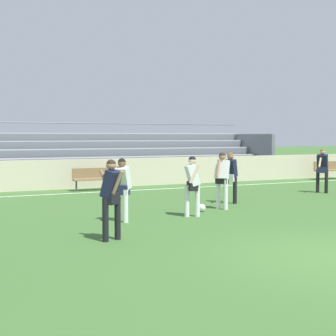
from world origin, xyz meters
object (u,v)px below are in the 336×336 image
(bench_near_bin, at_px, (95,177))
(player_dark_trailing_run, at_px, (111,192))
(player_dark_wide_left, at_px, (322,167))
(bench_far_right, at_px, (329,168))
(bleacher_stand, at_px, (40,156))
(soccer_ball, at_px, (202,208))
(player_white_on_ball, at_px, (192,181))
(player_white_pressing_high, at_px, (222,175))
(player_white_challenging, at_px, (122,184))
(player_dark_dropping_back, at_px, (230,173))

(bench_near_bin, relative_size, player_dark_trailing_run, 1.06)
(player_dark_wide_left, height_order, player_dark_trailing_run, player_dark_wide_left)
(player_dark_trailing_run, bearing_deg, bench_far_right, 32.60)
(bleacher_stand, distance_m, soccer_ball, 11.14)
(player_white_on_ball, distance_m, soccer_ball, 1.29)
(bench_far_right, xyz_separation_m, soccer_ball, (-11.27, -6.85, -0.44))
(player_white_pressing_high, distance_m, player_dark_wide_left, 6.11)
(player_white_challenging, bearing_deg, player_white_on_ball, -1.35)
(bench_near_bin, bearing_deg, player_white_challenging, -102.15)
(bench_far_right, relative_size, player_dark_dropping_back, 1.09)
(player_dark_wide_left, relative_size, player_white_challenging, 1.05)
(player_dark_wide_left, xyz_separation_m, soccer_ball, (-6.53, -2.21, -0.91))
(soccer_ball, bearing_deg, bleacher_stand, 102.75)
(player_dark_trailing_run, bearing_deg, player_dark_dropping_back, 35.81)
(bleacher_stand, distance_m, player_dark_trailing_run, 13.59)
(bench_far_right, height_order, player_white_pressing_high, player_white_pressing_high)
(player_dark_dropping_back, relative_size, player_dark_trailing_run, 0.97)
(player_white_on_ball, height_order, player_dark_wide_left, player_dark_wide_left)
(player_white_on_ball, xyz_separation_m, soccer_ball, (0.68, 0.68, -0.86))
(bench_near_bin, bearing_deg, bleacher_stand, 109.15)
(player_dark_dropping_back, height_order, player_dark_trailing_run, player_dark_trailing_run)
(bleacher_stand, xyz_separation_m, bench_far_right, (13.71, -3.97, -0.70))
(player_white_challenging, bearing_deg, bench_near_bin, 77.85)
(player_dark_trailing_run, bearing_deg, soccer_ball, 36.39)
(bench_far_right, distance_m, player_dark_wide_left, 6.64)
(player_dark_dropping_back, distance_m, soccer_ball, 2.26)
(bench_near_bin, xyz_separation_m, player_dark_dropping_back, (2.79, -5.66, 0.43))
(player_white_challenging, bearing_deg, player_dark_dropping_back, 22.43)
(bench_far_right, relative_size, soccer_ball, 8.18)
(bleacher_stand, height_order, bench_far_right, bleacher_stand)
(bench_near_bin, distance_m, player_dark_wide_left, 8.92)
(player_white_pressing_high, xyz_separation_m, player_dark_wide_left, (5.76, 2.05, 0.01))
(bleacher_stand, relative_size, player_dark_trailing_run, 14.03)
(player_white_pressing_high, xyz_separation_m, player_white_challenging, (-3.46, -0.80, -0.05))
(bleacher_stand, distance_m, bench_near_bin, 4.26)
(player_dark_trailing_run, relative_size, soccer_ball, 7.69)
(player_white_pressing_high, height_order, player_white_on_ball, player_white_pressing_high)
(bleacher_stand, bearing_deg, player_white_on_ball, -81.29)
(player_dark_wide_left, distance_m, soccer_ball, 6.96)
(soccer_ball, bearing_deg, bench_near_bin, 98.87)
(bleacher_stand, relative_size, player_dark_wide_left, 13.96)
(bleacher_stand, distance_m, player_dark_wide_left, 12.44)
(player_white_pressing_high, xyz_separation_m, soccer_ball, (-0.78, -0.16, -0.90))
(player_white_on_ball, xyz_separation_m, player_dark_dropping_back, (2.40, 1.86, 0.01))
(player_dark_dropping_back, bearing_deg, bleacher_stand, 113.37)
(player_dark_dropping_back, bearing_deg, player_dark_trailing_run, -144.19)
(bench_near_bin, height_order, player_white_on_ball, player_white_on_ball)
(player_white_pressing_high, relative_size, player_white_on_ball, 1.03)
(bench_far_right, height_order, player_dark_wide_left, player_dark_wide_left)
(bleacher_stand, distance_m, player_dark_dropping_back, 10.50)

